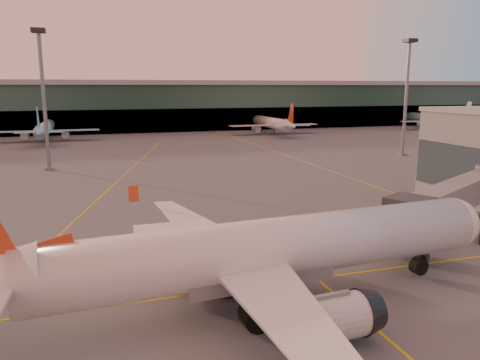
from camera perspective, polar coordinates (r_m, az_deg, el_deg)
name	(u,v)px	position (r m, az deg, el deg)	size (l,w,h in m)	color
ground	(283,315)	(33.49, 5.27, -16.08)	(600.00, 600.00, 0.00)	#4C4F54
taxi_markings	(127,189)	(73.61, -13.63, -1.07)	(100.12, 173.00, 0.01)	gold
terminal	(127,106)	(169.69, -13.61, 8.76)	(400.00, 20.00, 17.60)	#19382D
mast_west_near	(43,90)	(93.74, -22.87, 10.12)	(2.40, 2.40, 25.60)	slate
mast_east_near	(407,89)	(111.50, 19.66, 10.40)	(2.40, 2.40, 25.60)	slate
distant_aircraft_row	(61,140)	(146.47, -21.02, 4.53)	(290.00, 34.00, 13.00)	#84C4DD
main_airplane	(253,254)	(32.71, 1.60, -8.99)	(41.15, 37.10, 12.41)	silver
jet_bridge	(463,195)	(54.37, 25.58, -1.64)	(24.59, 15.02, 6.06)	slate
catering_truck	(172,249)	(38.43, -8.26, -8.36)	(5.75, 2.68, 4.43)	red
cone_wing_left	(186,230)	(50.77, -6.58, -6.09)	(0.44, 0.44, 0.56)	#FF560D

